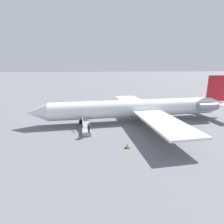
{
  "coord_description": "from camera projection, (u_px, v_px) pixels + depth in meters",
  "views": [
    {
      "loc": [
        7.6,
        25.63,
        8.29
      ],
      "look_at": [
        3.88,
        0.97,
        1.85
      ],
      "focal_mm": 28.0,
      "sensor_mm": 36.0,
      "label": 1
    }
  ],
  "objects": [
    {
      "name": "passenger",
      "position": [
        89.0,
        129.0,
        21.29
      ],
      "size": [
        0.36,
        0.54,
        1.74
      ],
      "rotation": [
        0.0,
        0.0,
        -1.54
      ],
      "color": "#23232D",
      "rests_on": "ground"
    },
    {
      "name": "traffic_cone_near_stairs",
      "position": [
        127.0,
        146.0,
        18.36
      ],
      "size": [
        0.47,
        0.47,
        0.51
      ],
      "color": "black",
      "rests_on": "ground"
    },
    {
      "name": "airplane_main",
      "position": [
        142.0,
        108.0,
        27.36
      ],
      "size": [
        32.53,
        24.7,
        6.98
      ],
      "rotation": [
        0.0,
        0.0,
        0.03
      ],
      "color": "white",
      "rests_on": "ground"
    },
    {
      "name": "boarding_stairs",
      "position": [
        87.0,
        130.0,
        22.55
      ],
      "size": [
        1.17,
        4.05,
        1.72
      ],
      "rotation": [
        0.0,
        0.0,
        -1.54
      ],
      "color": "#99999E",
      "rests_on": "ground"
    },
    {
      "name": "ground_plane",
      "position": [
        135.0,
        121.0,
        27.71
      ],
      "size": [
        600.0,
        600.0,
        0.0
      ],
      "primitive_type": "plane",
      "color": "slate"
    }
  ]
}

